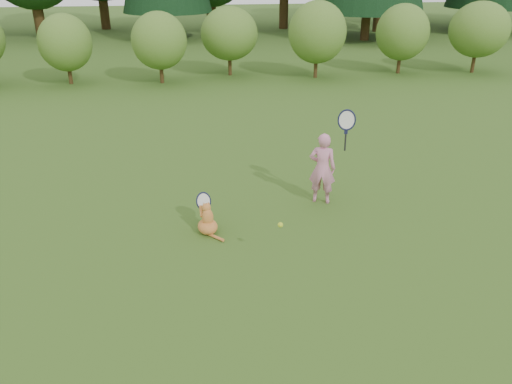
{
  "coord_description": "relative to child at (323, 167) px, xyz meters",
  "views": [
    {
      "loc": [
        -0.91,
        -6.31,
        4.01
      ],
      "look_at": [
        0.2,
        0.8,
        0.7
      ],
      "focal_mm": 35.0,
      "sensor_mm": 36.0,
      "label": 1
    }
  ],
  "objects": [
    {
      "name": "ground",
      "position": [
        -1.56,
        -1.71,
        -0.69
      ],
      "size": [
        100.0,
        100.0,
        0.0
      ],
      "primitive_type": "plane",
      "color": "#325518",
      "rests_on": "ground"
    },
    {
      "name": "shrub_row",
      "position": [
        -1.56,
        11.29,
        0.71
      ],
      "size": [
        28.0,
        3.0,
        2.8
      ],
      "primitive_type": null,
      "color": "#4F7223",
      "rests_on": "ground"
    },
    {
      "name": "child",
      "position": [
        0.0,
        0.0,
        0.0
      ],
      "size": [
        0.78,
        0.51,
        1.97
      ],
      "rotation": [
        0.0,
        0.0,
        2.76
      ],
      "color": "pink",
      "rests_on": "ground"
    },
    {
      "name": "cat",
      "position": [
        -2.15,
        -0.84,
        -0.41
      ],
      "size": [
        0.48,
        0.79,
        0.73
      ],
      "rotation": [
        0.0,
        0.0,
        0.25
      ],
      "color": "#B66C23",
      "rests_on": "ground"
    },
    {
      "name": "tennis_ball",
      "position": [
        -1.17,
        -1.94,
        -0.05
      ],
      "size": [
        0.08,
        0.08,
        0.08
      ],
      "color": "#B9C417",
      "rests_on": "ground"
    }
  ]
}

